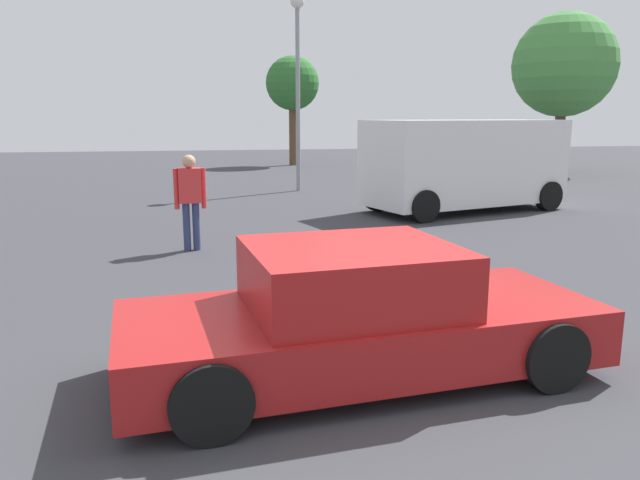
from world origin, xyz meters
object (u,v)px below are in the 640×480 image
sedan_foreground (358,317)px  van_white (465,163)px  light_post_mid (298,59)px  dog (394,262)px  pedestrian (190,194)px

sedan_foreground → van_white: size_ratio=0.82×
van_white → light_post_mid: (-3.48, 5.12, 2.94)m
dog → pedestrian: 4.11m
dog → pedestrian: bearing=-107.9°
sedan_foreground → van_white: (5.24, 9.38, 0.67)m
dog → van_white: size_ratio=0.12×
dog → pedestrian: size_ratio=0.38×
sedan_foreground → pedestrian: (-1.59, 5.89, 0.46)m
sedan_foreground → pedestrian: pedestrian is taller
dog → light_post_mid: (0.41, 11.40, 3.88)m
dog → light_post_mid: size_ratio=0.11×
sedan_foreground → dog: (1.35, 3.11, -0.27)m
pedestrian → light_post_mid: bearing=-24.8°
van_white → pedestrian: size_ratio=3.20×
sedan_foreground → light_post_mid: light_post_mid is taller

